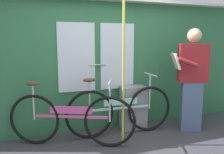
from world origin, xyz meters
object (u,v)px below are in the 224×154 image
at_px(bicycle_near_door, 71,119).
at_px(trash_bin_by_wall, 133,107).
at_px(bicycle_leaning_behind, 120,110).
at_px(handrail_pole, 123,72).
at_px(passenger_reading_newspaper, 192,78).

distance_m(bicycle_near_door, trash_bin_by_wall, 1.18).
relative_size(bicycle_near_door, bicycle_leaning_behind, 0.95).
bearing_deg(handrail_pole, trash_bin_by_wall, 52.49).
relative_size(passenger_reading_newspaper, handrail_pole, 0.80).
bearing_deg(passenger_reading_newspaper, handrail_pole, 29.28).
bearing_deg(handrail_pole, bicycle_near_door, 160.49).
xyz_separation_m(bicycle_leaning_behind, passenger_reading_newspaper, (1.17, -0.23, 0.49)).
relative_size(bicycle_near_door, passenger_reading_newspaper, 0.99).
bearing_deg(bicycle_leaning_behind, passenger_reading_newspaper, -8.43).
height_order(passenger_reading_newspaper, handrail_pole, handrail_pole).
distance_m(bicycle_near_door, handrail_pole, 1.00).
bearing_deg(bicycle_leaning_behind, bicycle_near_door, -168.47).
bearing_deg(trash_bin_by_wall, bicycle_leaning_behind, -149.12).
bearing_deg(bicycle_leaning_behind, trash_bin_by_wall, 33.76).
height_order(bicycle_leaning_behind, handrail_pole, handrail_pole).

